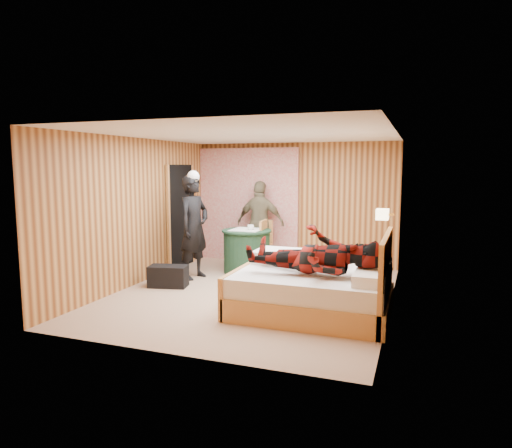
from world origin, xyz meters
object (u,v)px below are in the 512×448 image
(bed, at_px, (315,289))
(man_at_table, at_px, (260,223))
(man_on_bed, at_px, (314,244))
(chair_near, at_px, (258,242))
(woman_standing, at_px, (194,227))
(wall_lamp, at_px, (383,214))
(round_table, at_px, (247,251))
(chair_far, at_px, (261,239))
(duffel_bag, at_px, (168,276))
(nightstand, at_px, (375,284))

(bed, relative_size, man_at_table, 1.22)
(man_at_table, height_order, man_on_bed, man_on_bed)
(chair_near, distance_m, man_at_table, 0.68)
(woman_standing, distance_m, man_at_table, 1.68)
(wall_lamp, xyz_separation_m, woman_standing, (-3.28, 0.18, -0.37))
(round_table, distance_m, man_on_bed, 2.82)
(wall_lamp, bearing_deg, man_at_table, 146.42)
(chair_far, bearing_deg, wall_lamp, -10.47)
(wall_lamp, xyz_separation_m, duffel_bag, (-3.42, -0.52, -1.12))
(bed, xyz_separation_m, man_at_table, (-1.74, 2.68, 0.53))
(chair_far, bearing_deg, man_at_table, 141.98)
(man_on_bed, bearing_deg, wall_lamp, 57.72)
(round_table, bearing_deg, woman_standing, -135.79)
(round_table, bearing_deg, nightstand, -26.57)
(duffel_bag, bearing_deg, man_at_table, 56.05)
(round_table, height_order, chair_far, chair_far)
(chair_far, distance_m, woman_standing, 1.69)
(chair_near, relative_size, man_on_bed, 0.56)
(round_table, bearing_deg, chair_near, 51.05)
(nightstand, relative_size, woman_standing, 0.33)
(wall_lamp, relative_size, bed, 0.12)
(bed, height_order, duffel_bag, bed)
(chair_near, distance_m, woman_standing, 1.32)
(duffel_bag, bearing_deg, nightstand, -9.45)
(bed, xyz_separation_m, round_table, (-1.74, 1.89, 0.09))
(nightstand, bearing_deg, duffel_bag, -177.12)
(wall_lamp, xyz_separation_m, chair_near, (-2.39, 1.09, -0.72))
(bed, bearing_deg, chair_far, 123.04)
(round_table, distance_m, chair_far, 0.74)
(bed, relative_size, nightstand, 3.44)
(chair_near, bearing_deg, nightstand, 54.17)
(nightstand, height_order, woman_standing, woman_standing)
(nightstand, bearing_deg, chair_near, 148.52)
(nightstand, relative_size, duffel_bag, 0.97)
(nightstand, height_order, chair_far, chair_far)
(bed, relative_size, man_on_bed, 1.19)
(round_table, xyz_separation_m, chair_far, (0.03, 0.73, 0.12))
(chair_far, height_order, man_at_table, man_at_table)
(bed, distance_m, man_at_table, 3.24)
(bed, height_order, man_on_bed, man_on_bed)
(man_on_bed, bearing_deg, bed, 97.30)
(wall_lamp, xyz_separation_m, man_on_bed, (-0.77, -1.22, -0.30))
(wall_lamp, height_order, man_at_table, man_at_table)
(bed, xyz_separation_m, man_on_bed, (0.03, -0.23, 0.67))
(round_table, relative_size, woman_standing, 0.50)
(chair_near, distance_m, duffel_bag, 1.95)
(nightstand, distance_m, chair_near, 2.77)
(chair_far, xyz_separation_m, man_on_bed, (1.74, -2.86, 0.46))
(nightstand, bearing_deg, man_at_table, 140.81)
(bed, xyz_separation_m, chair_far, (-1.71, 2.63, 0.21))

